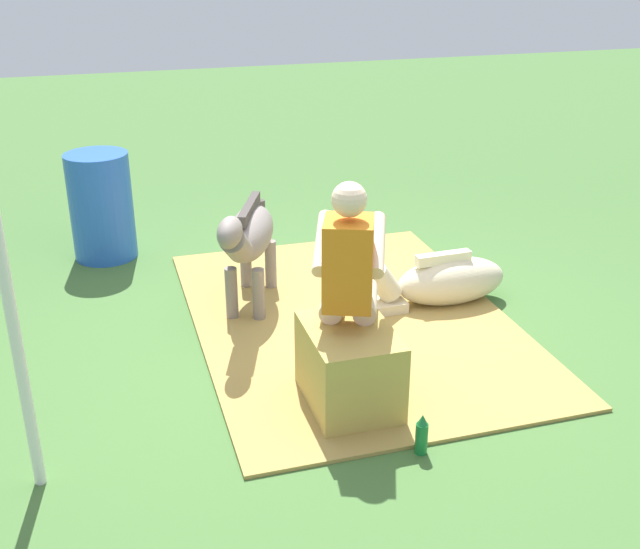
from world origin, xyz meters
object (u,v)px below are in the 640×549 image
(tent_pole_left, at_px, (6,283))
(water_barrel, at_px, (101,206))
(soda_bottle, at_px, (422,435))
(hay_bale, at_px, (349,368))
(pony_standing, at_px, (248,238))
(pony_lying, at_px, (439,281))
(person_seated, at_px, (349,277))

(tent_pole_left, bearing_deg, water_barrel, -8.75)
(soda_bottle, bearing_deg, tent_pole_left, 80.60)
(hay_bale, relative_size, pony_standing, 0.52)
(pony_lying, bearing_deg, soda_bottle, 152.79)
(pony_standing, distance_m, soda_bottle, 2.15)
(water_barrel, bearing_deg, soda_bottle, -155.92)
(soda_bottle, bearing_deg, person_seated, 14.39)
(pony_lying, distance_m, tent_pole_left, 3.33)
(person_seated, bearing_deg, pony_lying, -47.52)
(pony_standing, height_order, pony_lying, pony_standing)
(hay_bale, height_order, tent_pole_left, tent_pole_left)
(pony_lying, height_order, soda_bottle, pony_lying)
(person_seated, relative_size, soda_bottle, 5.65)
(pony_lying, distance_m, water_barrel, 2.97)
(pony_standing, bearing_deg, person_seated, -165.27)
(soda_bottle, bearing_deg, pony_standing, 14.61)
(water_barrel, xyz_separation_m, tent_pole_left, (-3.09, 0.48, 0.68))
(pony_lying, relative_size, water_barrel, 1.44)
(pony_standing, relative_size, pony_lying, 0.95)
(person_seated, height_order, pony_lying, person_seated)
(pony_lying, bearing_deg, water_barrel, 54.37)
(hay_bale, bearing_deg, water_barrel, 24.49)
(person_seated, relative_size, pony_lying, 1.04)
(tent_pole_left, bearing_deg, pony_standing, -41.05)
(person_seated, distance_m, tent_pole_left, 1.90)
(pony_standing, height_order, soda_bottle, pony_standing)
(hay_bale, height_order, water_barrel, water_barrel)
(tent_pole_left, bearing_deg, person_seated, -77.70)
(hay_bale, bearing_deg, soda_bottle, -158.02)
(soda_bottle, distance_m, tent_pole_left, 2.28)
(hay_bale, height_order, person_seated, person_seated)
(pony_standing, distance_m, water_barrel, 1.72)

